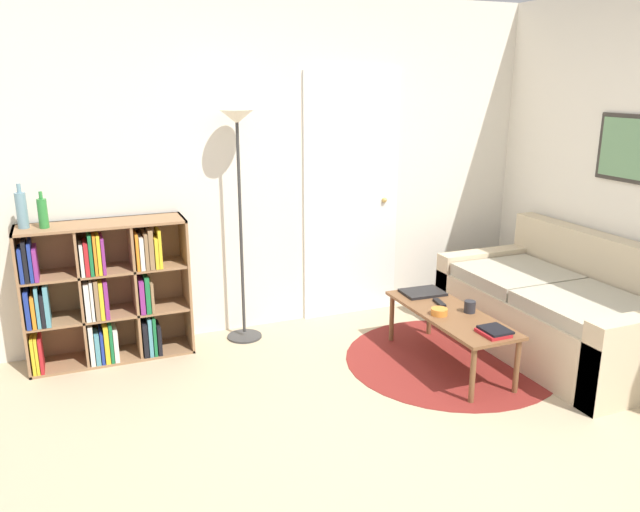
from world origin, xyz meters
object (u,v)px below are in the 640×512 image
Objects in this scene: bowl at (439,312)px; bottle_left at (22,210)px; floor_lamp at (238,161)px; cup at (470,307)px; bottle_middle at (43,213)px; coffee_table at (450,318)px; bookshelf at (103,293)px; laptop at (423,292)px; couch at (562,312)px.

bottle_left reaches higher than bowl.
floor_lamp is 1.96m from cup.
cup is 0.34× the size of bottle_middle.
coffee_table is 3.77× the size of bottle_left.
laptop is (2.26, -0.62, -0.09)m from bookshelf.
bottle_middle reaches higher than couch.
coffee_table is at bearing -93.79° from laptop.
coffee_table is 2.99m from bottle_left.
coffee_table is (2.23, -1.04, -0.15)m from bookshelf.
couch is at bearing -17.46° from bottle_middle.
bookshelf is 2.47m from coffee_table.
coffee_table is 0.16m from cup.
laptop is at bearing -15.43° from bookshelf.
couch is 1.04m from laptop.
cup is at bearing -38.86° from floor_lamp.
bottle_left is 1.21× the size of bottle_middle.
bookshelf is at bearing 155.13° from cup.
coffee_table is at bearing 7.20° from bowl.
bottle_middle is at bearing 158.44° from coffee_table.
laptop reaches higher than coffee_table.
laptop is 2.89m from bottle_left.
floor_lamp is 5.88× the size of bottle_left.
cup is 0.28× the size of bottle_left.
floor_lamp is at bearing 0.44° from bottle_middle.
bookshelf is 0.78m from bottle_left.
bottle_middle is at bearing 157.40° from bowl.
bowl is at bearing 169.38° from cup.
floor_lamp is 1.38m from bottle_middle.
couch is at bearing -27.32° from floor_lamp.
bookshelf is 3.37m from couch.
cup is (-0.81, 0.03, 0.15)m from couch.
floor_lamp is 1.70m from laptop.
laptop is (1.24, -0.61, -0.98)m from floor_lamp.
bottle_middle is (-3.50, 1.10, 0.82)m from couch.
couch is at bearing -28.92° from laptop.
cup is (0.22, -0.04, 0.02)m from bowl.
floor_lamp is 1.50m from bottle_left.
cup reaches higher than bowl.
bowl is (-0.13, -0.43, 0.01)m from laptop.
floor_lamp is 0.99× the size of couch.
bottle_middle is (-2.56, 1.01, 0.76)m from coffee_table.
bookshelf is at bearing 179.15° from floor_lamp.
couch is 0.94m from coffee_table.
bookshelf is 0.64× the size of floor_lamp.
couch is (3.17, -1.13, -0.21)m from bookshelf.
laptop is (-0.91, 0.50, 0.12)m from couch.
floor_lamp is 5.52× the size of laptop.
bookshelf is 13.51× the size of cup.
bottle_left is at bearing 159.90° from bottle_middle.
bottle_middle reaches higher than bowl.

